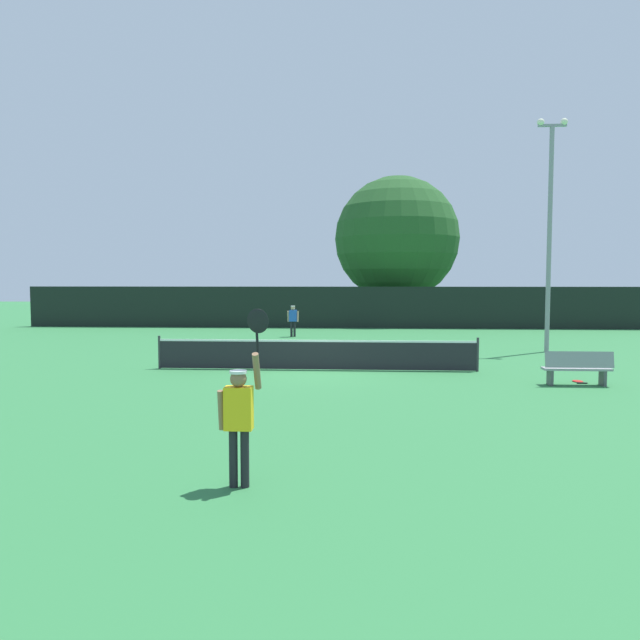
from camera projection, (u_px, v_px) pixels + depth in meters
ground_plane at (316, 370)px, 18.66m from camera, size 120.00×120.00×0.00m
tennis_net at (316, 354)px, 18.62m from camera, size 10.27×0.08×1.07m
perimeter_fence at (335, 307)px, 35.35m from camera, size 38.17×0.12×2.51m
player_serving at (240, 410)px, 7.99m from camera, size 0.68×0.39×2.46m
player_receiving at (293, 318)px, 29.75m from camera, size 0.57×0.23×1.58m
tennis_ball at (255, 367)px, 18.96m from camera, size 0.07×0.07×0.07m
spare_racket at (578, 381)px, 16.42m from camera, size 0.28×0.52×0.04m
courtside_bench at (577, 368)px, 15.81m from camera, size 1.80×0.44×0.95m
light_pole at (550, 222)px, 23.10m from camera, size 1.18×0.28×9.20m
large_tree at (397, 239)px, 39.56m from camera, size 8.39×8.39×9.91m
parked_car_near at (294, 309)px, 43.19m from camera, size 2.47×4.42×1.69m
parked_car_mid at (424, 309)px, 43.02m from camera, size 2.11×4.29×1.69m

